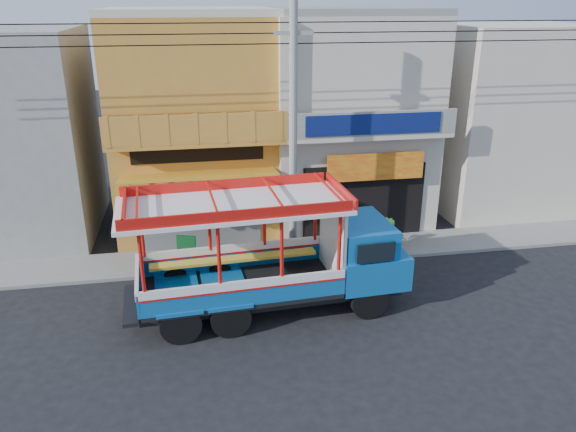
% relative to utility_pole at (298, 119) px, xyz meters
% --- Properties ---
extents(ground, '(90.00, 90.00, 0.00)m').
position_rel_utility_pole_xyz_m(ground, '(0.85, -3.30, -5.03)').
color(ground, black).
rests_on(ground, ground).
extents(sidewalk, '(30.00, 2.00, 0.12)m').
position_rel_utility_pole_xyz_m(sidewalk, '(0.85, 0.70, -4.97)').
color(sidewalk, slate).
rests_on(sidewalk, ground).
extents(shophouse_left, '(6.00, 7.50, 8.24)m').
position_rel_utility_pole_xyz_m(shophouse_left, '(-3.15, 4.66, -0.92)').
color(shophouse_left, gold).
rests_on(shophouse_left, ground).
extents(shophouse_right, '(6.00, 6.75, 8.24)m').
position_rel_utility_pole_xyz_m(shophouse_right, '(2.85, 4.66, -0.93)').
color(shophouse_right, beige).
rests_on(shophouse_right, ground).
extents(party_pilaster, '(0.35, 0.30, 8.00)m').
position_rel_utility_pole_xyz_m(party_pilaster, '(-0.15, 1.55, -1.03)').
color(party_pilaster, beige).
rests_on(party_pilaster, ground).
extents(filler_building_left, '(6.00, 6.00, 7.60)m').
position_rel_utility_pole_xyz_m(filler_building_left, '(-10.15, 4.70, -1.23)').
color(filler_building_left, gray).
rests_on(filler_building_left, ground).
extents(filler_building_right, '(6.00, 6.00, 7.60)m').
position_rel_utility_pole_xyz_m(filler_building_right, '(9.85, 4.70, -1.23)').
color(filler_building_right, beige).
rests_on(filler_building_right, ground).
extents(utility_pole, '(28.00, 0.26, 9.00)m').
position_rel_utility_pole_xyz_m(utility_pole, '(0.00, 0.00, 0.00)').
color(utility_pole, gray).
rests_on(utility_pole, ground).
extents(songthaew_truck, '(8.09, 3.08, 3.71)m').
position_rel_utility_pole_xyz_m(songthaew_truck, '(-0.81, -2.90, -3.24)').
color(songthaew_truck, black).
rests_on(songthaew_truck, ground).
extents(green_sign, '(0.65, 0.46, 1.01)m').
position_rel_utility_pole_xyz_m(green_sign, '(-3.72, 0.43, -4.49)').
color(green_sign, black).
rests_on(green_sign, sidewalk).
extents(potted_plant_a, '(1.05, 1.00, 0.91)m').
position_rel_utility_pole_xyz_m(potted_plant_a, '(3.16, 0.75, -4.46)').
color(potted_plant_a, '#1F5217').
rests_on(potted_plant_a, sidewalk).
extents(potted_plant_b, '(0.73, 0.78, 1.12)m').
position_rel_utility_pole_xyz_m(potted_plant_b, '(3.38, 0.35, -4.35)').
color(potted_plant_b, '#1F5217').
rests_on(potted_plant_b, sidewalk).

